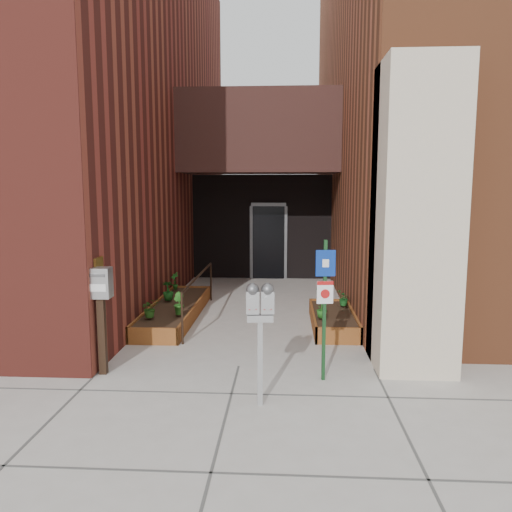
# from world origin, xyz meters

# --- Properties ---
(ground) EXTENTS (80.00, 80.00, 0.00)m
(ground) POSITION_xyz_m (0.00, 0.00, 0.00)
(ground) COLOR #9E9991
(ground) RESTS_ON ground
(architecture) EXTENTS (20.00, 14.60, 10.00)m
(architecture) POSITION_xyz_m (-0.18, 6.89, 4.98)
(architecture) COLOR maroon
(architecture) RESTS_ON ground
(planter_left) EXTENTS (0.90, 3.60, 0.30)m
(planter_left) POSITION_xyz_m (-1.55, 2.70, 0.13)
(planter_left) COLOR brown
(planter_left) RESTS_ON ground
(planter_right) EXTENTS (0.80, 2.20, 0.30)m
(planter_right) POSITION_xyz_m (1.60, 2.20, 0.13)
(planter_right) COLOR brown
(planter_right) RESTS_ON ground
(handrail) EXTENTS (0.04, 3.34, 0.90)m
(handrail) POSITION_xyz_m (-1.05, 2.65, 0.75)
(handrail) COLOR black
(handrail) RESTS_ON ground
(parking_meter) EXTENTS (0.34, 0.17, 1.52)m
(parking_meter) POSITION_xyz_m (0.38, -1.29, 1.18)
(parking_meter) COLOR #AAAAAD
(parking_meter) RESTS_ON ground
(sign_post) EXTENTS (0.27, 0.08, 1.95)m
(sign_post) POSITION_xyz_m (1.22, -0.46, 1.20)
(sign_post) COLOR #163D1B
(sign_post) RESTS_ON ground
(payment_dropbox) EXTENTS (0.31, 0.24, 1.54)m
(payment_dropbox) POSITION_xyz_m (-1.90, -0.40, 1.11)
(payment_dropbox) COLOR black
(payment_dropbox) RESTS_ON ground
(shrub_left_a) EXTENTS (0.44, 0.44, 0.35)m
(shrub_left_a) POSITION_xyz_m (-1.76, 1.60, 0.47)
(shrub_left_a) COLOR #275919
(shrub_left_a) RESTS_ON planter_left
(shrub_left_b) EXTENTS (0.32, 0.32, 0.41)m
(shrub_left_b) POSITION_xyz_m (-1.29, 1.84, 0.51)
(shrub_left_b) COLOR #24611B
(shrub_left_b) RESTS_ON planter_left
(shrub_left_c) EXTENTS (0.25, 0.25, 0.40)m
(shrub_left_c) POSITION_xyz_m (-1.76, 3.00, 0.50)
(shrub_left_c) COLOR #175018
(shrub_left_c) RESTS_ON planter_left
(shrub_left_d) EXTENTS (0.30, 0.30, 0.40)m
(shrub_left_d) POSITION_xyz_m (-1.85, 4.06, 0.50)
(shrub_left_d) COLOR #1E631C
(shrub_left_d) RESTS_ON planter_left
(shrub_right_a) EXTENTS (0.23, 0.23, 0.34)m
(shrub_right_a) POSITION_xyz_m (1.35, 1.76, 0.47)
(shrub_right_a) COLOR #205C1A
(shrub_right_a) RESTS_ON planter_right
(shrub_right_b) EXTENTS (0.22, 0.22, 0.37)m
(shrub_right_b) POSITION_xyz_m (1.40, 2.83, 0.48)
(shrub_right_b) COLOR #21601B
(shrub_right_b) RESTS_ON planter_right
(shrub_right_c) EXTENTS (0.38, 0.38, 0.30)m
(shrub_right_c) POSITION_xyz_m (1.85, 2.69, 0.45)
(shrub_right_c) COLOR #18551D
(shrub_right_c) RESTS_ON planter_right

